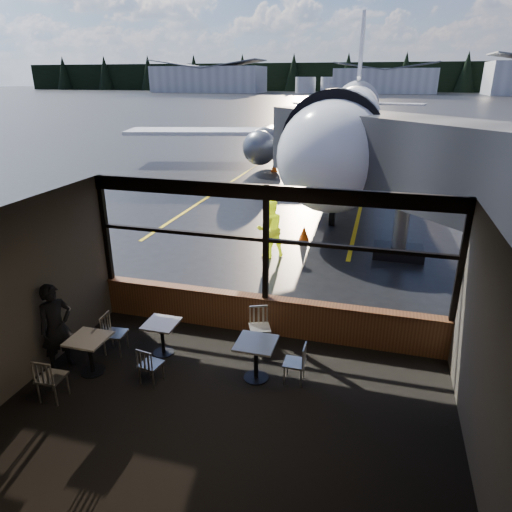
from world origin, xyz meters
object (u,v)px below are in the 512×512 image
at_px(cafe_table_near, 256,360).
at_px(chair_mid_s, 151,364).
at_px(ground_crew, 270,229).
at_px(cone_nose, 304,233).
at_px(cone_wing, 274,167).
at_px(cafe_table_mid, 163,338).
at_px(airliner, 353,78).
at_px(chair_mid_w, 115,334).
at_px(chair_near_e, 294,363).
at_px(jet_bridge, 426,184).
at_px(passenger, 56,327).
at_px(cafe_table_left, 91,355).
at_px(chair_near_n, 260,328).
at_px(chair_left_s, 52,378).

distance_m(cafe_table_near, chair_mid_s, 2.04).
xyz_separation_m(ground_crew, cone_nose, (0.84, 1.82, -0.68)).
relative_size(chair_mid_s, cone_wing, 1.42).
bearing_deg(cone_wing, chair_mid_s, -82.97).
bearing_deg(cone_nose, cafe_table_near, -86.61).
height_order(cafe_table_mid, ground_crew, ground_crew).
xyz_separation_m(airliner, chair_mid_w, (-2.98, -22.72, -5.11)).
distance_m(chair_near_e, cone_nose, 8.41).
bearing_deg(chair_mid_s, cone_nose, 90.44).
xyz_separation_m(cone_nose, cone_wing, (-4.11, 12.67, 0.01)).
distance_m(jet_bridge, passenger, 10.89).
height_order(chair_mid_w, cone_wing, chair_mid_w).
relative_size(airliner, chair_mid_w, 40.05).
relative_size(cafe_table_mid, cone_nose, 1.35).
xyz_separation_m(airliner, cafe_table_left, (-3.06, -23.50, -5.16)).
relative_size(airliner, cone_nose, 65.51).
height_order(airliner, ground_crew, airliner).
xyz_separation_m(cafe_table_mid, cone_nose, (1.67, 8.08, -0.10)).
relative_size(chair_mid_s, passenger, 0.44).
bearing_deg(chair_mid_s, cafe_table_left, -169.41).
height_order(chair_mid_s, cone_nose, chair_mid_s).
bearing_deg(chair_near_e, cafe_table_near, 97.53).
bearing_deg(cafe_table_near, cone_nose, 93.39).
xyz_separation_m(cafe_table_left, chair_mid_w, (0.08, 0.78, 0.05)).
height_order(jet_bridge, passenger, jet_bridge).
relative_size(cafe_table_mid, chair_near_n, 0.81).
distance_m(cafe_table_near, ground_crew, 6.75).
bearing_deg(cone_nose, chair_near_n, -87.86).
xyz_separation_m(jet_bridge, cone_nose, (-3.84, 1.17, -2.30)).
bearing_deg(chair_near_n, passenger, 3.05).
xyz_separation_m(chair_near_n, ground_crew, (-1.11, 5.46, 0.49)).
xyz_separation_m(cafe_table_left, ground_crew, (1.90, 7.28, 0.56)).
xyz_separation_m(jet_bridge, cone_wing, (-7.95, 13.85, -2.29)).
height_order(chair_near_e, chair_left_s, chair_left_s).
height_order(cafe_table_near, chair_mid_s, cafe_table_near).
xyz_separation_m(cafe_table_near, passenger, (-3.96, -0.67, 0.51)).
relative_size(cafe_table_near, chair_left_s, 0.90).
bearing_deg(jet_bridge, ground_crew, -172.11).
bearing_deg(cone_wing, cafe_table_left, -86.41).
xyz_separation_m(chair_near_e, ground_crew, (-2.08, 6.49, 0.53)).
height_order(ground_crew, cone_wing, ground_crew).
height_order(jet_bridge, chair_left_s, jet_bridge).
relative_size(jet_bridge, cone_wing, 20.58).
height_order(airliner, chair_mid_w, airliner).
bearing_deg(cafe_table_left, chair_near_e, 11.13).
height_order(chair_near_n, passenger, passenger).
distance_m(chair_mid_s, ground_crew, 7.29).
distance_m(cafe_table_mid, cafe_table_left, 1.48).
height_order(cafe_table_left, chair_mid_s, chair_mid_s).
height_order(cafe_table_left, ground_crew, ground_crew).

